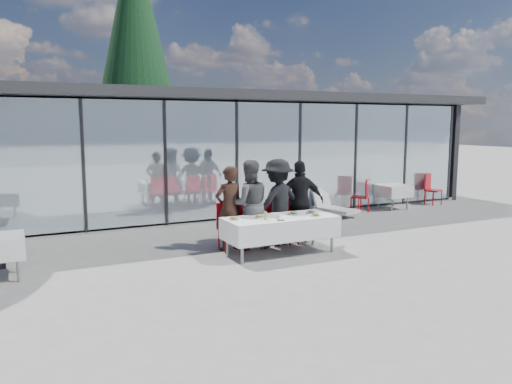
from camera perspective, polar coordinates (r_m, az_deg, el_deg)
ground at (r=9.53m, az=1.98°, el=-7.94°), size 90.00×90.00×0.00m
pavilion at (r=17.45m, az=-4.84°, el=6.35°), size 14.80×8.80×3.44m
treeline at (r=36.17m, az=-22.55°, el=6.63°), size 62.50×2.00×4.40m
dining_table at (r=9.98m, az=2.81°, el=-4.05°), size 2.26×0.96×0.75m
diner_a at (r=10.20m, az=-3.09°, el=-1.89°), size 0.72×0.72×1.74m
diner_chair_a at (r=10.29m, az=-3.16°, el=-3.68°), size 0.44×0.44×0.97m
diner_b at (r=10.37m, az=-0.81°, el=-1.41°), size 1.08×1.08×1.85m
diner_chair_b at (r=10.47m, az=-0.89°, el=-3.47°), size 0.44×0.44×0.97m
diner_c at (r=10.67m, az=2.49°, el=-1.15°), size 1.47×1.47×1.85m
diner_chair_c at (r=10.77m, az=2.38°, el=-3.16°), size 0.44×0.44×0.97m
diner_d at (r=10.96m, az=5.09°, el=-1.10°), size 1.31×1.31×1.79m
diner_chair_d at (r=11.05m, az=4.97°, el=-2.90°), size 0.44×0.44×0.97m
plate_a at (r=9.64m, az=-2.54°, el=-3.02°), size 0.23×0.23×0.07m
plate_b at (r=9.81m, az=0.44°, el=-2.81°), size 0.23×0.23×0.07m
plate_c at (r=10.20m, az=4.32°, el=-2.42°), size 0.23×0.23×0.07m
plate_d at (r=10.40m, az=6.39°, el=-2.26°), size 0.23×0.23×0.07m
plate_extra at (r=10.06m, az=6.83°, el=-2.61°), size 0.23×0.23×0.07m
juice_bottle at (r=9.61m, az=1.08°, el=-2.74°), size 0.06×0.06×0.16m
drinking_glasses at (r=9.60m, az=2.56°, el=-2.93°), size 0.07×0.07×0.10m
folded_eyeglasses at (r=9.55m, az=2.88°, el=-3.25°), size 0.14×0.03×0.01m
spare_table_right at (r=15.74m, az=15.40°, el=0.12°), size 0.86×0.86×0.74m
spare_chair_a at (r=17.03m, az=19.35°, el=0.47°), size 0.57×0.57×0.97m
spare_chair_b at (r=14.96m, az=12.13°, el=-0.23°), size 0.62×0.62×0.97m
lounger at (r=14.37m, az=8.59°, el=-1.59°), size 0.91×1.44×0.72m
conifer_tree at (r=21.90m, az=-13.61°, el=16.54°), size 4.00×4.00×10.50m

